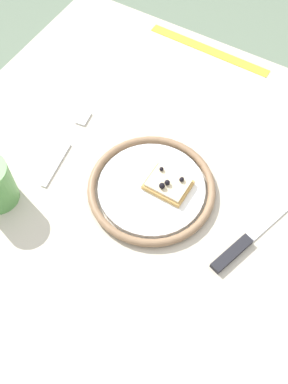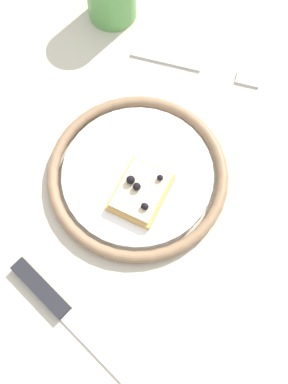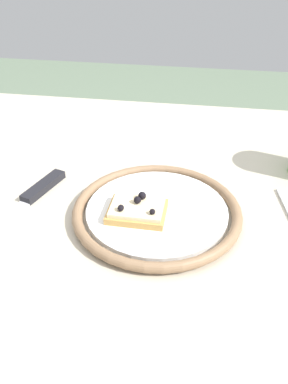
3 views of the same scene
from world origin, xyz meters
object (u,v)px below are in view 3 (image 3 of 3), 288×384
at_px(dining_table, 147,269).
at_px(plate, 157,212).
at_px(pizza_slice_near, 137,210).
at_px(knife, 30,197).

bearing_deg(dining_table, plate, -137.49).
bearing_deg(dining_table, pizza_slice_near, 22.24).
bearing_deg(knife, plate, 176.54).
relative_size(plate, pizza_slice_near, 2.97).
bearing_deg(pizza_slice_near, knife, -9.60).
bearing_deg(dining_table, knife, -7.25).
xyz_separation_m(plate, knife, (0.20, -0.01, -0.00)).
xyz_separation_m(dining_table, knife, (0.19, -0.02, 0.10)).
distance_m(plate, knife, 0.20).
bearing_deg(knife, pizza_slice_near, 170.40).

